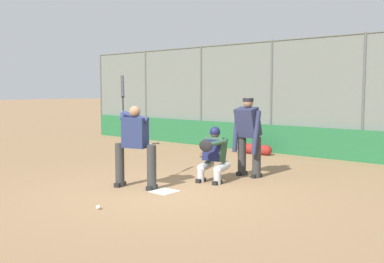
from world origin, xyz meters
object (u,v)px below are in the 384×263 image
Objects in this scene: catcher_behind_plate at (213,154)px; equipment_bag_dugout_side at (254,149)px; umpire_home at (248,134)px; spare_bat_near_backstop at (147,144)px; baseball_loose at (98,207)px; batter_at_plate at (135,143)px.

equipment_bag_dugout_side is at bearing -75.69° from catcher_behind_plate.
equipment_bag_dugout_side is (1.84, -3.03, -0.78)m from umpire_home.
spare_bat_near_backstop is at bearing 9.14° from equipment_bag_dugout_side.
baseball_loose is at bearing 45.88° from spare_bat_near_backstop.
spare_bat_near_backstop is 0.71× the size of equipment_bag_dugout_side.
umpire_home is at bearing 121.25° from equipment_bag_dugout_side.
umpire_home reaches higher than catcher_behind_plate.
catcher_behind_plate is at bearing -90.50° from baseball_loose.
equipment_bag_dugout_side reaches higher than spare_bat_near_backstop.
batter_at_plate is at bearing 53.30° from catcher_behind_plate.
baseball_loose is (-5.56, 6.24, 0.00)m from spare_bat_near_backstop.
umpire_home reaches higher than spare_bat_near_backstop.
batter_at_plate is 1.91× the size of catcher_behind_plate.
batter_at_plate is 2.59m from umpire_home.
spare_bat_near_backstop is at bearing -48.32° from baseball_loose.
equipment_bag_dugout_side is at bearing 103.33° from spare_bat_near_backstop.
baseball_loose is at bearing 90.09° from umpire_home.
umpire_home is 3.95m from baseball_loose.
catcher_behind_plate is 1.37× the size of spare_bat_near_backstop.
equipment_bag_dugout_side is (-3.95, -0.64, 0.12)m from spare_bat_near_backstop.
equipment_bag_dugout_side reaches higher than baseball_loose.
baseball_loose is (-0.76, 1.45, -0.83)m from batter_at_plate.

